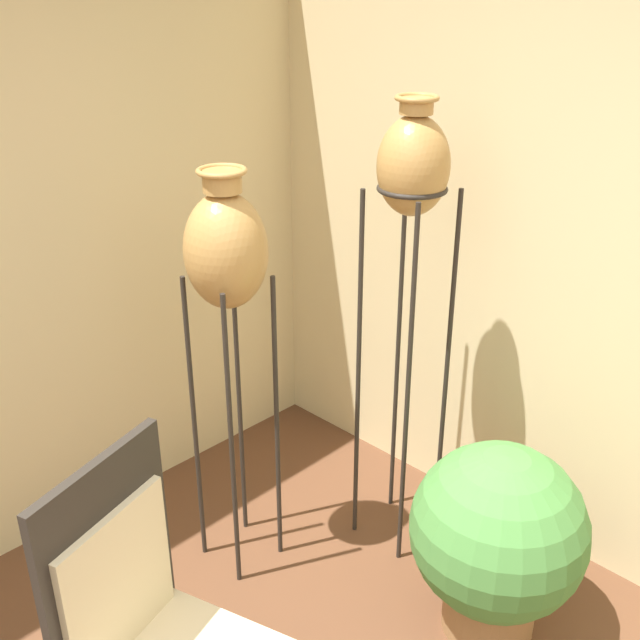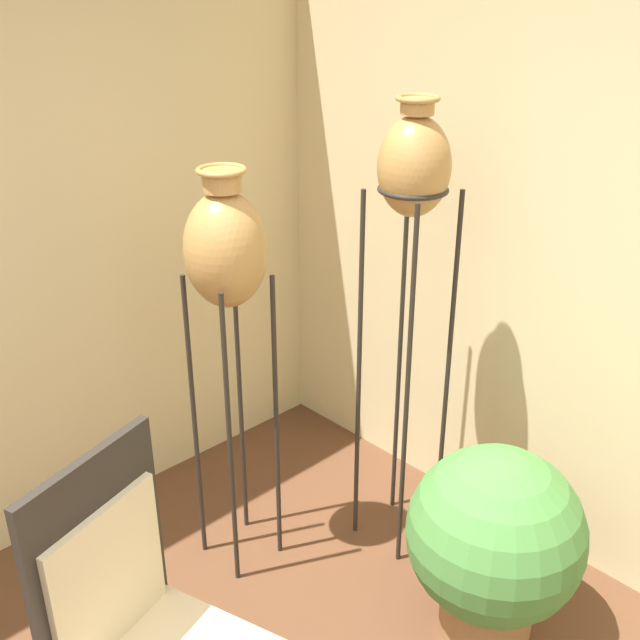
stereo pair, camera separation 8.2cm
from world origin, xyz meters
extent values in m
cylinder|color=#28231E|center=(1.59, 0.90, 0.80)|extent=(0.02, 0.02, 1.61)
cylinder|color=#28231E|center=(1.85, 0.90, 0.80)|extent=(0.02, 0.02, 1.61)
cylinder|color=#28231E|center=(1.59, 1.17, 0.80)|extent=(0.02, 0.02, 1.61)
cylinder|color=#28231E|center=(1.85, 1.17, 0.80)|extent=(0.02, 0.02, 1.61)
torus|color=#28231E|center=(1.72, 1.04, 1.61)|extent=(0.27, 0.27, 0.02)
ellipsoid|color=#B28447|center=(1.72, 1.04, 1.69)|extent=(0.27, 0.27, 0.38)
cylinder|color=#B28447|center=(1.72, 1.04, 1.91)|extent=(0.12, 0.12, 0.06)
torus|color=#B28447|center=(1.72, 1.04, 1.94)|extent=(0.16, 0.16, 0.02)
cylinder|color=#28231E|center=(1.01, 1.30, 0.66)|extent=(0.02, 0.02, 1.31)
cylinder|color=#28231E|center=(1.25, 1.30, 0.66)|extent=(0.02, 0.02, 1.31)
cylinder|color=#28231E|center=(1.01, 1.54, 0.66)|extent=(0.02, 0.02, 1.31)
cylinder|color=#28231E|center=(1.25, 1.54, 0.66)|extent=(0.02, 0.02, 1.31)
torus|color=#28231E|center=(1.13, 1.42, 1.31)|extent=(0.25, 0.25, 0.02)
ellipsoid|color=#B28447|center=(1.13, 1.42, 1.41)|extent=(0.31, 0.31, 0.44)
cylinder|color=#B28447|center=(1.13, 1.42, 1.67)|extent=(0.14, 0.14, 0.08)
torus|color=#B28447|center=(1.13, 1.42, 1.71)|extent=(0.18, 0.18, 0.02)
cube|color=#28231E|center=(0.25, 0.90, 0.85)|extent=(0.47, 0.17, 0.66)
cube|color=beige|center=(0.26, 0.88, 0.79)|extent=(0.40, 0.14, 0.47)
cylinder|color=olive|center=(1.53, 0.41, 0.12)|extent=(0.35, 0.35, 0.23)
torus|color=olive|center=(1.53, 0.41, 0.23)|extent=(0.38, 0.38, 0.02)
sphere|color=#47843D|center=(1.53, 0.41, 0.48)|extent=(0.66, 0.66, 0.66)
camera|label=1|loc=(-0.48, -0.64, 2.33)|focal=42.00mm
camera|label=2|loc=(-0.42, -0.70, 2.33)|focal=42.00mm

